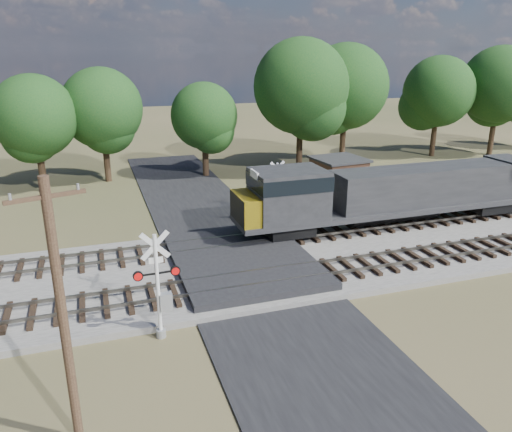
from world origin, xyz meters
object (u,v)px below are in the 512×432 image
object	(u,v)px
crossing_signal_far	(276,198)
equipment_shed	(338,174)
crossing_signal_near	(161,294)
utility_pole	(62,312)

from	to	relation	value
crossing_signal_far	equipment_shed	xyz separation A→B (m)	(7.72, 6.09, -0.40)
crossing_signal_near	crossing_signal_far	xyz separation A→B (m)	(9.11, 11.51, -0.15)
crossing_signal_near	crossing_signal_far	distance (m)	14.68
crossing_signal_near	utility_pole	size ratio (longest dim) A/B	0.56
crossing_signal_near	utility_pole	xyz separation A→B (m)	(-3.18, -4.82, 2.37)
utility_pole	equipment_shed	bearing A→B (deg)	31.14
utility_pole	crossing_signal_far	bearing A→B (deg)	35.93
crossing_signal_near	equipment_shed	size ratio (longest dim) A/B	1.07
utility_pole	equipment_shed	distance (m)	30.20
crossing_signal_near	equipment_shed	bearing A→B (deg)	44.39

